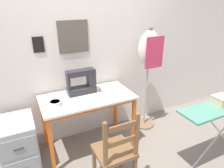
% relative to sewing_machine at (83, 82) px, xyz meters
% --- Properties ---
extents(ground_plane, '(14.00, 14.00, 0.00)m').
position_rel_sewing_machine_xyz_m(ground_plane, '(0.01, -0.43, -0.93)').
color(ground_plane, gray).
extents(wall_back, '(10.00, 0.07, 2.55)m').
position_rel_sewing_machine_xyz_m(wall_back, '(0.01, 0.24, 0.35)').
color(wall_back, silver).
rests_on(wall_back, ground_plane).
extents(sewing_table, '(1.16, 0.61, 0.78)m').
position_rel_sewing_machine_xyz_m(sewing_table, '(0.01, -0.14, -0.24)').
color(sewing_table, silver).
rests_on(sewing_table, ground_plane).
extents(sewing_machine, '(0.38, 0.16, 0.34)m').
position_rel_sewing_machine_xyz_m(sewing_machine, '(0.00, 0.00, 0.00)').
color(sewing_machine, '#28282D').
rests_on(sewing_machine, sewing_table).
extents(fabric_bowl, '(0.15, 0.15, 0.05)m').
position_rel_sewing_machine_xyz_m(fabric_bowl, '(-0.40, -0.19, -0.12)').
color(fabric_bowl, silver).
rests_on(fabric_bowl, sewing_table).
extents(scissors, '(0.12, 0.09, 0.01)m').
position_rel_sewing_machine_xyz_m(scissors, '(0.47, -0.25, -0.15)').
color(scissors, silver).
rests_on(scissors, sewing_table).
extents(thread_spool_near_machine, '(0.04, 0.04, 0.03)m').
position_rel_sewing_machine_xyz_m(thread_spool_near_machine, '(0.20, -0.08, -0.13)').
color(thread_spool_near_machine, red).
rests_on(thread_spool_near_machine, sewing_table).
extents(wooden_chair, '(0.40, 0.38, 0.92)m').
position_rel_sewing_machine_xyz_m(wooden_chair, '(0.05, -0.83, -0.50)').
color(wooden_chair, brown).
rests_on(wooden_chair, ground_plane).
extents(filing_cabinet, '(0.39, 0.53, 0.65)m').
position_rel_sewing_machine_xyz_m(filing_cabinet, '(-0.86, -0.12, -0.60)').
color(filing_cabinet, '#93999E').
rests_on(filing_cabinet, ground_plane).
extents(dress_form, '(0.34, 0.32, 1.57)m').
position_rel_sewing_machine_xyz_m(dress_form, '(0.99, -0.03, 0.25)').
color(dress_form, '#846647').
rests_on(dress_form, ground_plane).
extents(storage_box, '(0.19, 0.16, 0.10)m').
position_rel_sewing_machine_xyz_m(storage_box, '(1.30, -1.04, -0.08)').
color(storage_box, beige).
rests_on(storage_box, ironing_board).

